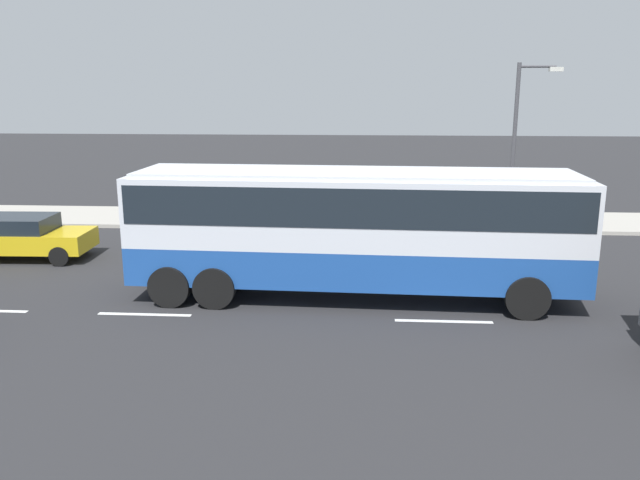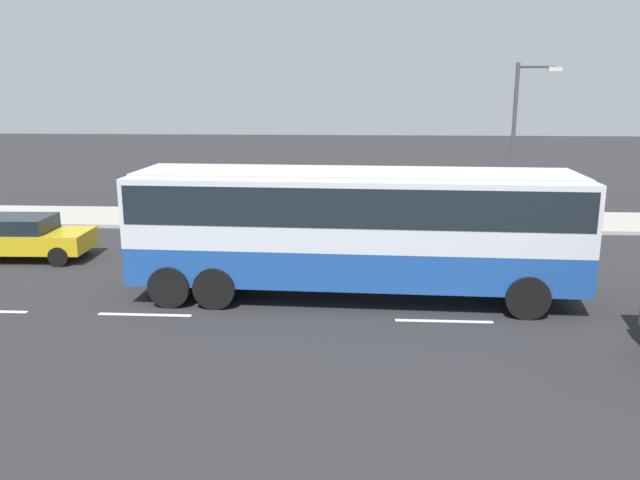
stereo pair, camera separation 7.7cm
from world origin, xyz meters
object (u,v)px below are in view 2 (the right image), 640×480
object	(u,v)px
car_yellow_taxi	(22,236)
street_lamp	(518,134)
coach_bus	(354,220)
pedestrian_near_curb	(574,200)

from	to	relation	value
car_yellow_taxi	street_lamp	xyz separation A→B (m)	(17.36, 5.42, 3.06)
coach_bus	car_yellow_taxi	world-z (taller)	coach_bus
pedestrian_near_curb	coach_bus	bearing A→B (deg)	98.80
coach_bus	street_lamp	distance (m)	10.93
car_yellow_taxi	pedestrian_near_curb	size ratio (longest dim) A/B	2.63
car_yellow_taxi	pedestrian_near_curb	xyz separation A→B (m)	(20.04, 6.36, 0.32)
coach_bus	car_yellow_taxi	size ratio (longest dim) A/B	2.78
pedestrian_near_curb	street_lamp	xyz separation A→B (m)	(-2.68, -0.94, 2.75)
street_lamp	coach_bus	bearing A→B (deg)	-125.47
coach_bus	car_yellow_taxi	xyz separation A→B (m)	(-11.09, 3.38, -1.39)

